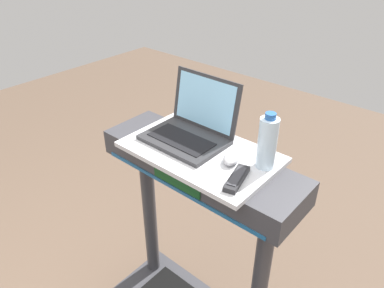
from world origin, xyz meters
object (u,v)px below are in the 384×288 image
laptop (191,127)px  water_bottle (267,142)px  tv_remote (237,178)px  computer_mouse (231,158)px

laptop → water_bottle: size_ratio=1.51×
laptop → tv_remote: bearing=-17.8°
tv_remote → laptop: bearing=158.9°
water_bottle → tv_remote: bearing=-99.9°
computer_mouse → tv_remote: computer_mouse is taller
laptop → tv_remote: 0.35m
laptop → computer_mouse: size_ratio=3.35×
laptop → water_bottle: bearing=6.7°
laptop → water_bottle: laptop is taller
computer_mouse → tv_remote: (0.09, -0.09, -0.01)m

